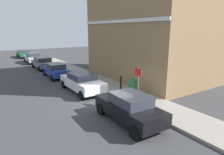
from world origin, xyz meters
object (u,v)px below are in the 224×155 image
(bollard_near_cabinet, at_px, (121,82))
(car_black, at_px, (129,107))
(car_blue, at_px, (56,70))
(car_green, at_px, (24,53))
(street_sign, at_px, (138,81))
(car_grey, at_px, (43,63))
(car_white, at_px, (82,82))
(car_silver, at_px, (33,58))
(utility_cabinet, at_px, (133,88))

(bollard_near_cabinet, bearing_deg, car_black, -121.08)
(car_blue, xyz_separation_m, car_green, (-0.00, 17.15, -0.05))
(car_blue, distance_m, car_green, 17.15)
(street_sign, bearing_deg, car_black, -142.32)
(car_grey, bearing_deg, car_green, -0.99)
(car_green, bearing_deg, street_sign, -175.47)
(car_black, xyz_separation_m, car_white, (0.18, 6.02, -0.03))
(car_silver, bearing_deg, car_green, 1.05)
(utility_cabinet, distance_m, bollard_near_cabinet, 1.63)
(car_blue, height_order, car_grey, car_grey)
(car_silver, height_order, street_sign, street_sign)
(car_black, distance_m, utility_cabinet, 3.85)
(car_white, height_order, utility_cabinet, car_white)
(car_grey, distance_m, street_sign, 15.81)
(car_grey, bearing_deg, bollard_near_cabinet, -169.54)
(car_grey, distance_m, utility_cabinet, 14.33)
(car_silver, relative_size, utility_cabinet, 3.62)
(car_silver, distance_m, bollard_near_cabinet, 17.92)
(car_grey, xyz_separation_m, street_sign, (1.54, -15.71, 0.92))
(car_green, relative_size, street_sign, 1.86)
(car_blue, bearing_deg, car_white, -176.99)
(car_grey, height_order, car_silver, car_silver)
(car_black, bearing_deg, utility_cabinet, -40.93)
(car_black, height_order, car_silver, car_black)
(car_blue, distance_m, bollard_near_cabinet, 7.73)
(car_blue, height_order, street_sign, street_sign)
(car_blue, distance_m, car_silver, 10.48)
(car_black, height_order, bollard_near_cabinet, car_black)
(car_black, distance_m, car_green, 28.87)
(car_green, bearing_deg, car_blue, -178.84)
(car_grey, bearing_deg, car_silver, -0.81)
(car_grey, xyz_separation_m, bollard_near_cabinet, (2.62, -12.48, -0.03))
(car_blue, bearing_deg, bollard_near_cabinet, -158.42)
(car_green, bearing_deg, car_white, -178.36)
(car_white, relative_size, car_silver, 1.08)
(utility_cabinet, xyz_separation_m, bollard_near_cabinet, (0.10, 1.63, 0.02))
(car_white, distance_m, bollard_near_cabinet, 2.95)
(car_silver, bearing_deg, car_white, -178.64)
(car_blue, distance_m, street_sign, 10.64)
(car_black, xyz_separation_m, street_sign, (1.62, 1.25, 0.89))
(car_white, xyz_separation_m, car_grey, (-0.11, 10.94, -0.01))
(bollard_near_cabinet, relative_size, street_sign, 0.45)
(car_silver, xyz_separation_m, utility_cabinet, (2.58, -19.35, -0.04))
(street_sign, bearing_deg, car_silver, 94.36)
(car_grey, bearing_deg, utility_cabinet, -171.27)
(car_grey, distance_m, car_green, 11.91)
(car_silver, bearing_deg, car_grey, -178.61)
(car_white, distance_m, street_sign, 5.07)
(car_blue, relative_size, utility_cabinet, 3.46)
(car_green, relative_size, utility_cabinet, 3.72)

